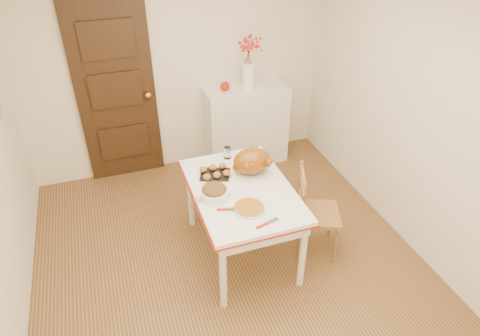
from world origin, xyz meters
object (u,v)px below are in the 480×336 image
object	(u,v)px
pumpkin_pie	(249,207)
turkey_platter	(252,162)
kitchen_table	(242,221)
chair_oak	(318,212)
sideboard	(246,125)

from	to	relation	value
pumpkin_pie	turkey_platter	bearing A→B (deg)	67.21
kitchen_table	chair_oak	size ratio (longest dim) A/B	1.42
sideboard	pumpkin_pie	xyz separation A→B (m)	(-0.64, -1.86, 0.29)
sideboard	pumpkin_pie	world-z (taller)	sideboard
chair_oak	kitchen_table	bearing A→B (deg)	96.08
sideboard	kitchen_table	world-z (taller)	sideboard
sideboard	turkey_platter	bearing A→B (deg)	-107.63
turkey_platter	pumpkin_pie	world-z (taller)	turkey_platter
sideboard	kitchen_table	size ratio (longest dim) A/B	0.78
pumpkin_pie	sideboard	bearing A→B (deg)	71.01
sideboard	chair_oak	size ratio (longest dim) A/B	1.10
kitchen_table	chair_oak	xyz separation A→B (m)	(0.68, -0.19, 0.07)
turkey_platter	sideboard	bearing A→B (deg)	54.50
kitchen_table	chair_oak	bearing A→B (deg)	-15.27
sideboard	kitchen_table	distance (m)	1.68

